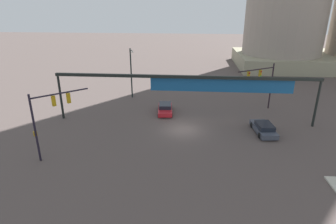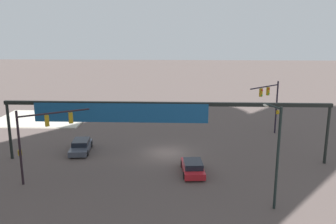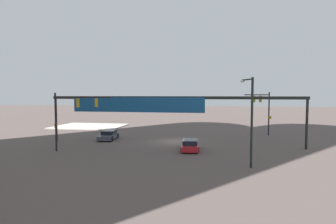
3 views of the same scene
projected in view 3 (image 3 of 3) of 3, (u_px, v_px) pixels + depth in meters
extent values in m
plane|color=#524643|center=(174.00, 141.00, 35.51)|extent=(219.85, 219.85, 0.00)
cube|color=#BBB6A6|center=(90.00, 126.00, 51.93)|extent=(12.44, 9.62, 0.15)
cylinder|color=black|center=(269.00, 114.00, 40.73)|extent=(0.19, 0.19, 6.45)
cylinder|color=black|center=(257.00, 95.00, 39.18)|extent=(3.98, 3.59, 0.14)
cube|color=#BA8A11|center=(260.00, 99.00, 39.57)|extent=(0.41, 0.41, 0.95)
cylinder|color=red|center=(261.00, 97.00, 39.41)|extent=(0.19, 0.18, 0.20)
cylinder|color=orange|center=(261.00, 99.00, 39.43)|extent=(0.19, 0.18, 0.20)
cylinder|color=green|center=(261.00, 101.00, 39.45)|extent=(0.19, 0.18, 0.20)
cube|color=#BA8A11|center=(254.00, 99.00, 38.86)|extent=(0.41, 0.41, 0.95)
cylinder|color=red|center=(255.00, 97.00, 38.71)|extent=(0.19, 0.18, 0.20)
cylinder|color=orange|center=(255.00, 99.00, 38.73)|extent=(0.19, 0.18, 0.20)
cylinder|color=green|center=(255.00, 101.00, 38.74)|extent=(0.19, 0.18, 0.20)
cube|color=#BA8A11|center=(270.00, 118.00, 40.57)|extent=(0.38, 0.38, 0.44)
cylinder|color=black|center=(56.00, 122.00, 29.36)|extent=(0.19, 0.19, 6.28)
cylinder|color=black|center=(84.00, 97.00, 30.30)|extent=(5.10, 3.28, 0.14)
cube|color=#BB9218|center=(78.00, 103.00, 30.09)|extent=(0.41, 0.39, 0.95)
cylinder|color=red|center=(78.00, 100.00, 30.22)|extent=(0.20, 0.16, 0.20)
cylinder|color=orange|center=(78.00, 103.00, 30.24)|extent=(0.20, 0.16, 0.20)
cylinder|color=green|center=(78.00, 106.00, 30.26)|extent=(0.20, 0.16, 0.20)
cube|color=#BB9218|center=(96.00, 103.00, 30.83)|extent=(0.41, 0.39, 0.95)
cylinder|color=red|center=(96.00, 100.00, 30.96)|extent=(0.20, 0.16, 0.20)
cylinder|color=orange|center=(96.00, 103.00, 30.98)|extent=(0.20, 0.16, 0.20)
cylinder|color=green|center=(96.00, 105.00, 31.00)|extent=(0.20, 0.16, 0.20)
cube|color=#BB9218|center=(56.00, 126.00, 29.61)|extent=(0.38, 0.36, 0.44)
cylinder|color=black|center=(252.00, 123.00, 22.57)|extent=(0.20, 0.20, 7.51)
cylinder|color=black|center=(247.00, 80.00, 23.18)|extent=(0.77, 1.65, 0.12)
ellipsoid|color=silver|center=(242.00, 81.00, 24.04)|extent=(0.51, 0.67, 0.20)
cylinder|color=black|center=(307.00, 124.00, 30.40)|extent=(0.28, 0.28, 5.53)
cylinder|color=black|center=(56.00, 120.00, 35.82)|extent=(0.28, 0.28, 5.53)
cube|color=black|center=(171.00, 98.00, 32.92)|extent=(31.00, 0.35, 0.35)
cube|color=#17528A|center=(137.00, 105.00, 33.52)|extent=(16.59, 0.08, 1.84)
cube|color=#B31C25|center=(190.00, 146.00, 29.94)|extent=(2.16, 4.35, 0.55)
cube|color=black|center=(190.00, 142.00, 29.66)|extent=(1.76, 2.32, 0.50)
cylinder|color=black|center=(183.00, 145.00, 31.32)|extent=(0.28, 0.66, 0.64)
cylinder|color=black|center=(197.00, 145.00, 31.17)|extent=(0.28, 0.66, 0.64)
cylinder|color=black|center=(182.00, 149.00, 28.73)|extent=(0.28, 0.66, 0.64)
cylinder|color=black|center=(198.00, 150.00, 28.58)|extent=(0.28, 0.66, 0.64)
cube|color=#404653|center=(109.00, 136.00, 37.13)|extent=(2.30, 4.71, 0.55)
cube|color=black|center=(109.00, 132.00, 37.37)|extent=(1.85, 2.52, 0.50)
cylinder|color=black|center=(112.00, 139.00, 35.68)|extent=(0.29, 0.66, 0.64)
cylinder|color=black|center=(99.00, 139.00, 35.80)|extent=(0.29, 0.66, 0.64)
cylinder|color=black|center=(117.00, 136.00, 38.48)|extent=(0.29, 0.66, 0.64)
cylinder|color=black|center=(106.00, 135.00, 38.60)|extent=(0.29, 0.66, 0.64)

